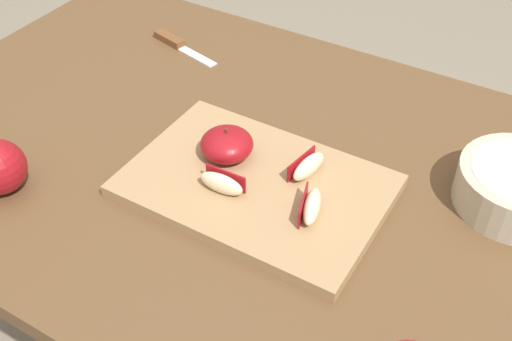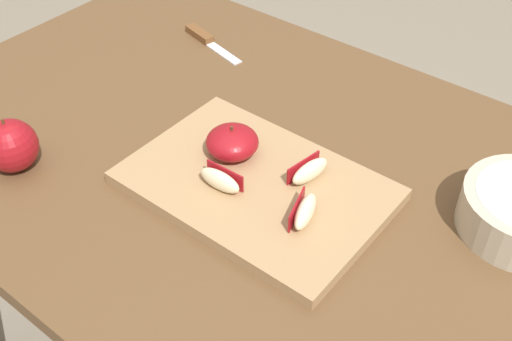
{
  "view_description": "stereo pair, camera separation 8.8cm",
  "coord_description": "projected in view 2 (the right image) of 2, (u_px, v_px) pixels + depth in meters",
  "views": [
    {
      "loc": [
        0.38,
        -0.62,
        1.35
      ],
      "look_at": [
        0.04,
        -0.05,
        0.76
      ],
      "focal_mm": 44.27,
      "sensor_mm": 36.0,
      "label": 1
    },
    {
      "loc": [
        0.45,
        -0.57,
        1.35
      ],
      "look_at": [
        0.04,
        -0.05,
        0.76
      ],
      "focal_mm": 44.27,
      "sensor_mm": 36.0,
      "label": 2
    }
  ],
  "objects": [
    {
      "name": "apple_wedge_near_knife",
      "position": [
        311.0,
        170.0,
        0.89
      ],
      "size": [
        0.03,
        0.07,
        0.03
      ],
      "color": "beige",
      "rests_on": "cutting_board"
    },
    {
      "name": "cutting_board",
      "position": [
        256.0,
        186.0,
        0.9
      ],
      "size": [
        0.36,
        0.24,
        0.02
      ],
      "color": "#A37F56",
      "rests_on": "dining_table"
    },
    {
      "name": "apple_wedge_left",
      "position": [
        304.0,
        211.0,
        0.83
      ],
      "size": [
        0.04,
        0.07,
        0.03
      ],
      "color": "beige",
      "rests_on": "cutting_board"
    },
    {
      "name": "apple_half_skin_up",
      "position": [
        232.0,
        142.0,
        0.92
      ],
      "size": [
        0.08,
        0.08,
        0.05
      ],
      "color": "maroon",
      "rests_on": "cutting_board"
    },
    {
      "name": "dining_table",
      "position": [
        255.0,
        213.0,
        1.03
      ],
      "size": [
        1.21,
        0.76,
        0.73
      ],
      "color": "brown",
      "rests_on": "ground_plane"
    },
    {
      "name": "apple_wedge_front",
      "position": [
        220.0,
        180.0,
        0.87
      ],
      "size": [
        0.07,
        0.03,
        0.03
      ],
      "color": "beige",
      "rests_on": "cutting_board"
    },
    {
      "name": "whole_apple_red_delicious",
      "position": [
        11.0,
        146.0,
        0.92
      ],
      "size": [
        0.08,
        0.08,
        0.09
      ],
      "color": "maroon",
      "rests_on": "dining_table"
    },
    {
      "name": "paring_knife",
      "position": [
        204.0,
        37.0,
        1.22
      ],
      "size": [
        0.16,
        0.06,
        0.01
      ],
      "color": "silver",
      "rests_on": "dining_table"
    }
  ]
}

